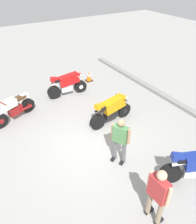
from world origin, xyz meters
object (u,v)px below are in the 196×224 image
object	(u,v)px
person_in_green_shirt	(120,139)
motorcycle_red_sportbike	(67,84)
motorcycle_orange_sportbike	(112,109)
traffic_cone	(89,76)
motorcycle_cream_vintage	(14,109)
person_in_red_shirt	(158,193)

from	to	relation	value
person_in_green_shirt	motorcycle_red_sportbike	bearing A→B (deg)	-123.79
motorcycle_orange_sportbike	person_in_green_shirt	bearing A→B (deg)	-122.82
motorcycle_red_sportbike	person_in_green_shirt	size ratio (longest dim) A/B	1.22
traffic_cone	person_in_green_shirt	bearing A→B (deg)	-20.12
motorcycle_cream_vintage	traffic_cone	xyz separation A→B (m)	(-1.55, 4.31, -0.23)
motorcycle_orange_sportbike	person_in_red_shirt	xyz separation A→B (m)	(3.93, -1.43, 0.39)
motorcycle_orange_sportbike	person_in_red_shirt	distance (m)	4.20
motorcycle_red_sportbike	person_in_red_shirt	bearing A→B (deg)	-93.14
motorcycle_red_sportbike	person_in_red_shirt	xyz separation A→B (m)	(6.86, -0.89, 0.39)
person_in_green_shirt	person_in_red_shirt	size ratio (longest dim) A/B	0.94
person_in_green_shirt	motorcycle_orange_sportbike	bearing A→B (deg)	-146.31
person_in_red_shirt	traffic_cone	bearing A→B (deg)	69.07
motorcycle_red_sportbike	person_in_green_shirt	world-z (taller)	person_in_green_shirt
person_in_red_shirt	motorcycle_cream_vintage	bearing A→B (deg)	103.45
person_in_red_shirt	motorcycle_red_sportbike	bearing A→B (deg)	79.82
person_in_green_shirt	traffic_cone	bearing A→B (deg)	-138.76
motorcycle_red_sportbike	motorcycle_cream_vintage	size ratio (longest dim) A/B	1.06
person_in_red_shirt	motorcycle_orange_sportbike	bearing A→B (deg)	67.16
motorcycle_red_sportbike	person_in_red_shirt	world-z (taller)	person_in_red_shirt
motorcycle_red_sportbike	motorcycle_orange_sportbike	world-z (taller)	same
motorcycle_orange_sportbike	traffic_cone	xyz separation A→B (m)	(-3.76, 1.08, -0.33)
motorcycle_cream_vintage	person_in_green_shirt	size ratio (longest dim) A/B	1.15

